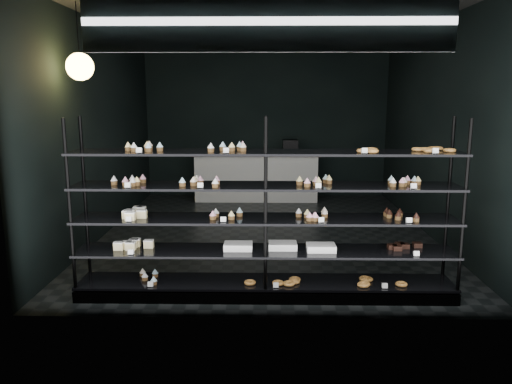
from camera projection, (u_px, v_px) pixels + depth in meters
The scene contains 5 objects.
room at pixel (267, 130), 7.48m from camera, with size 5.01×6.01×3.20m.
display_shelf at pixel (263, 239), 5.26m from camera, with size 4.00×0.50×1.91m.
signage at pixel (268, 23), 4.38m from camera, with size 3.30×0.05×0.50m.
pendant_lamp at pixel (80, 67), 5.84m from camera, with size 0.32×0.32×0.89m.
service_counter at pixel (257, 175), 10.15m from camera, with size 2.54×0.65×1.23m.
Camera 1 is at (-0.03, -7.52, 2.14)m, focal length 35.00 mm.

